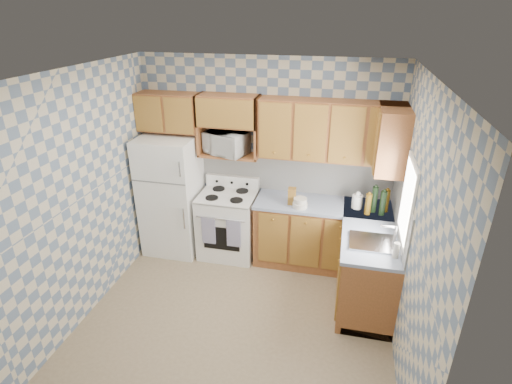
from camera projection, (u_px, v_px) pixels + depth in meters
The scene contains 30 objects.
floor at pixel (237, 317), 4.57m from camera, with size 3.40×3.40×0.00m, color #796549.
back_wall at pixel (266, 159), 5.41m from camera, with size 3.40×0.02×2.70m, color slate.
right_wall at pixel (413, 232), 3.65m from camera, with size 0.02×3.20×2.70m, color slate.
backsplash_back at pixel (295, 172), 5.39m from camera, with size 2.60×0.01×0.56m, color white.
backsplash_right at pixel (401, 208), 4.43m from camera, with size 0.01×1.60×0.56m, color white.
refrigerator at pixel (172, 195), 5.58m from camera, with size 0.75×0.70×1.68m, color white.
stove_body at pixel (228, 225), 5.60m from camera, with size 0.76×0.65×0.90m, color white.
cooktop at pixel (227, 196), 5.41m from camera, with size 0.76×0.65×0.03m, color silver.
backguard at pixel (233, 181), 5.61m from camera, with size 0.76×0.08×0.17m, color white.
dish_towel_left at pixel (209, 230), 5.29m from camera, with size 0.18×0.03×0.39m, color navy.
dish_towel_right at pixel (234, 233), 5.22m from camera, with size 0.18×0.03×0.39m, color navy.
base_cabinets_back at pixel (321, 235), 5.36m from camera, with size 1.75×0.60×0.88m, color brown.
base_cabinets_right at pixel (366, 262), 4.81m from camera, with size 0.60×1.60×0.88m, color brown.
countertop_back at pixel (324, 205), 5.17m from camera, with size 1.77×0.63×0.04m, color gray.
countertop_right at pixel (370, 229), 4.61m from camera, with size 0.63×1.60×0.04m, color gray.
upper_cabinets_back at pixel (330, 131), 4.89m from camera, with size 1.75×0.33×0.74m, color brown.
upper_cabinets_fridge at pixel (169, 112), 5.27m from camera, with size 0.82×0.33×0.50m, color brown.
upper_cabinets_right at pixel (391, 139), 4.58m from camera, with size 0.33×0.70×0.74m, color brown.
microwave_shelf at pixel (230, 155), 5.33m from camera, with size 0.80×0.33×0.03m, color brown.
microwave at pixel (226, 143), 5.26m from camera, with size 0.54×0.36×0.30m, color white.
sink at pixel (372, 243), 4.29m from camera, with size 0.48×0.40×0.03m, color #B7B7BC.
window at pixel (407, 201), 4.01m from camera, with size 0.02×0.66×0.86m, color white.
bottle_0 at pixel (374, 199), 4.89m from camera, with size 0.07×0.07×0.33m, color black.
bottle_1 at pixel (383, 203), 4.82m from camera, with size 0.07×0.07×0.31m, color black.
bottle_2 at pixel (386, 201), 4.90m from camera, with size 0.07×0.07×0.29m, color brown.
bottle_3 at pixel (368, 204), 4.84m from camera, with size 0.07×0.07×0.27m, color brown.
knife_block at pixel (292, 196), 5.10m from camera, with size 0.10×0.10×0.22m, color brown.
electric_kettle at pixel (357, 202), 5.02m from camera, with size 0.14×0.14×0.17m, color white.
food_containers at pixel (300, 203), 5.04m from camera, with size 0.19×0.19×0.13m, color beige, non-canonical shape.
soap_bottle at pixel (396, 250), 4.01m from camera, with size 0.06×0.06×0.17m, color beige.
Camera 1 is at (1.00, -3.40, 3.22)m, focal length 28.00 mm.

